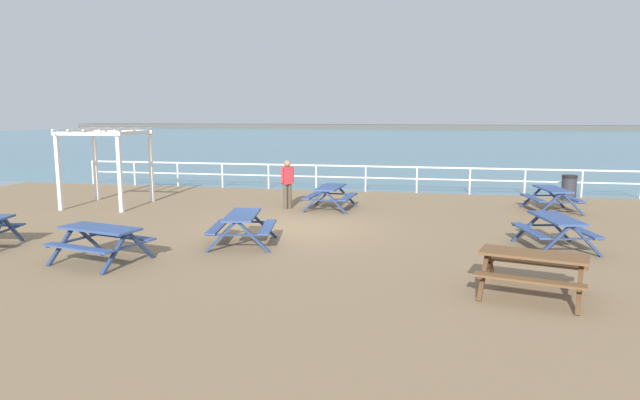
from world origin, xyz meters
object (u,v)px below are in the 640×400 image
object	(u,v)px
picnic_table_near_left	(556,225)
visitor	(287,181)
picnic_table_near_right	(552,194)
picnic_table_corner	(242,221)
picnic_table_seaward	(533,264)
picnic_table_far_right	(101,236)
picnic_table_mid_centre	(330,192)
lattice_pergola	(106,149)
litter_bin	(569,188)

from	to	relation	value
picnic_table_near_left	visitor	distance (m)	8.78
picnic_table_near_right	picnic_table_corner	bearing A→B (deg)	117.68
picnic_table_near_right	picnic_table_seaward	distance (m)	9.38
picnic_table_near_right	picnic_table_far_right	world-z (taller)	same
picnic_table_mid_centre	picnic_table_near_left	bearing A→B (deg)	-120.85
picnic_table_near_left	lattice_pergola	distance (m)	14.56
picnic_table_near_left	picnic_table_near_right	xyz separation A→B (m)	(0.99, 5.41, 0.00)
picnic_table_near_right	picnic_table_mid_centre	bearing A→B (deg)	88.36
picnic_table_corner	visitor	distance (m)	5.26
picnic_table_near_left	picnic_table_far_right	size ratio (longest dim) A/B	0.98
picnic_table_far_right	picnic_table_seaward	distance (m)	8.86
picnic_table_far_right	lattice_pergola	size ratio (longest dim) A/B	0.78
picnic_table_far_right	picnic_table_corner	world-z (taller)	same
picnic_table_near_right	lattice_pergola	distance (m)	15.21
picnic_table_mid_centre	picnic_table_corner	bearing A→B (deg)	171.50
picnic_table_seaward	visitor	world-z (taller)	visitor
visitor	lattice_pergola	distance (m)	6.45
picnic_table_near_right	picnic_table_mid_centre	xyz separation A→B (m)	(-7.26, -1.02, 0.00)
picnic_table_near_right	litter_bin	distance (m)	2.79
litter_bin	picnic_table_near_left	bearing A→B (deg)	-104.72
picnic_table_near_left	picnic_table_far_right	bearing A→B (deg)	95.63
picnic_table_mid_centre	visitor	bearing A→B (deg)	102.15
picnic_table_near_left	picnic_table_near_right	distance (m)	5.50
picnic_table_near_right	picnic_table_mid_centre	world-z (taller)	same
picnic_table_seaward	picnic_table_near_right	bearing A→B (deg)	91.76
picnic_table_near_right	visitor	xyz separation A→B (m)	(-8.70, -1.22, 0.36)
picnic_table_far_right	picnic_table_corner	distance (m)	3.29
picnic_table_corner	litter_bin	bearing A→B (deg)	-56.63
picnic_table_near_left	litter_bin	bearing A→B (deg)	-26.79
picnic_table_corner	visitor	world-z (taller)	visitor
picnic_table_far_right	lattice_pergola	world-z (taller)	lattice_pergola
picnic_table_near_left	lattice_pergola	xyz separation A→B (m)	(-14.05, 3.58, 1.41)
litter_bin	picnic_table_mid_centre	bearing A→B (deg)	-156.86
lattice_pergola	litter_bin	bearing A→B (deg)	13.47
picnic_table_near_left	picnic_table_mid_centre	bearing A→B (deg)	42.90
lattice_pergola	picnic_table_near_left	bearing A→B (deg)	-16.04
picnic_table_corner	litter_bin	distance (m)	13.16
picnic_table_far_right	picnic_table_seaward	size ratio (longest dim) A/B	0.99
lattice_pergola	picnic_table_corner	bearing A→B (deg)	-37.00
picnic_table_near_left	lattice_pergola	bearing A→B (deg)	63.63
lattice_pergola	picnic_table_far_right	bearing A→B (deg)	-60.87
picnic_table_far_right	visitor	bearing A→B (deg)	86.71
lattice_pergola	litter_bin	world-z (taller)	lattice_pergola
picnic_table_far_right	picnic_table_seaward	xyz separation A→B (m)	(8.85, -0.54, 0.00)
picnic_table_seaward	lattice_pergola	size ratio (longest dim) A/B	0.79
picnic_table_near_left	picnic_table_far_right	xyz separation A→B (m)	(-10.00, -3.19, 0.00)
picnic_table_corner	picnic_table_near_left	bearing A→B (deg)	-91.90
visitor	lattice_pergola	world-z (taller)	lattice_pergola
visitor	picnic_table_seaward	bearing A→B (deg)	-13.27
picnic_table_seaward	visitor	size ratio (longest dim) A/B	1.28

